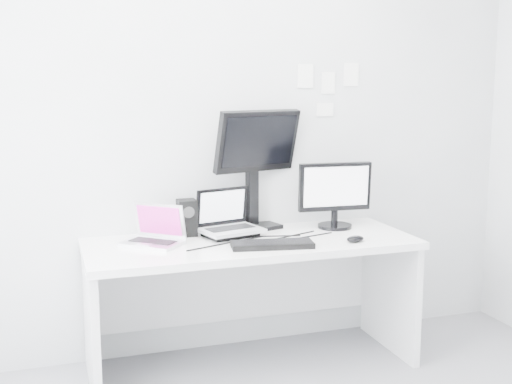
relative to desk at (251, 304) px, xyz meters
The scene contains 13 objects.
back_wall 1.05m from the desk, 90.00° to the left, with size 3.60×3.60×0.00m, color silver.
desk is the anchor object (origin of this frame).
macbook 0.72m from the desk, behind, with size 0.30×0.23×0.23m, color silver.
speaker 0.60m from the desk, 145.00° to the left, with size 0.10×0.10×0.21m, color black.
dell_laptop 0.52m from the desk, 124.19° to the left, with size 0.33×0.25×0.27m, color silver.
rear_monitor 0.78m from the desk, 67.72° to the left, with size 0.53×0.19×0.72m, color black.
samsung_monitor 0.81m from the desk, 14.05° to the left, with size 0.44×0.20×0.40m, color black.
keyboard 0.42m from the desk, 72.50° to the right, with size 0.43×0.15×0.03m, color black.
mouse 0.68m from the desk, 22.27° to the right, with size 0.11×0.07×0.03m, color black.
wall_note_0 1.38m from the desk, 37.40° to the left, with size 0.10×0.00×0.14m, color white.
wall_note_1 1.40m from the desk, 29.83° to the left, with size 0.09×0.00×0.13m, color white.
wall_note_2 1.51m from the desk, 24.64° to the left, with size 0.10×0.00×0.14m, color white.
wall_note_3 1.25m from the desk, 30.67° to the left, with size 0.11×0.00×0.08m, color white.
Camera 1 is at (-1.07, -2.09, 1.59)m, focal length 46.22 mm.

